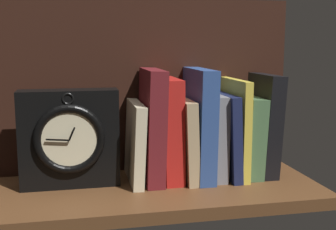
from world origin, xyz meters
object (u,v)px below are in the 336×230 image
at_px(book_maroon_dawkins, 150,125).
at_px(book_red_requiem, 169,129).
at_px(book_gray_chess, 214,135).
at_px(book_black_skeptic, 263,124).
at_px(book_blue_modern, 199,124).
at_px(book_cream_twain, 135,142).
at_px(book_tan_shortstories, 184,138).
at_px(book_yellow_seinlanguage, 234,127).
at_px(framed_clock, 70,138).
at_px(book_navy_bierce, 225,135).
at_px(book_green_romantic, 247,135).

bearing_deg(book_maroon_dawkins, book_red_requiem, 0.00).
relative_size(book_maroon_dawkins, book_gray_chess, 1.30).
distance_m(book_gray_chess, book_black_skeptic, 0.12).
bearing_deg(book_red_requiem, book_blue_modern, 0.00).
distance_m(book_cream_twain, book_gray_chess, 0.18).
distance_m(book_maroon_dawkins, book_tan_shortstories, 0.08).
bearing_deg(book_yellow_seinlanguage, book_tan_shortstories, 180.00).
height_order(book_gray_chess, framed_clock, framed_clock).
bearing_deg(book_navy_bierce, book_tan_shortstories, 180.00).
xyz_separation_m(book_tan_shortstories, framed_clock, (-0.25, -0.01, 0.01)).
bearing_deg(book_maroon_dawkins, book_yellow_seinlanguage, 0.00).
relative_size(book_navy_bierce, framed_clock, 0.92).
bearing_deg(book_cream_twain, book_red_requiem, 0.00).
height_order(book_green_romantic, framed_clock, framed_clock).
distance_m(book_red_requiem, book_tan_shortstories, 0.04).
bearing_deg(book_green_romantic, book_blue_modern, 180.00).
height_order(book_navy_bierce, book_green_romantic, book_navy_bierce).
xyz_separation_m(book_blue_modern, book_gray_chess, (0.03, 0.00, -0.03)).
distance_m(book_red_requiem, book_gray_chess, 0.10).
distance_m(book_blue_modern, book_navy_bierce, 0.07).
bearing_deg(book_gray_chess, book_navy_bierce, 0.00).
relative_size(book_maroon_dawkins, book_tan_shortstories, 1.37).
bearing_deg(book_black_skeptic, book_gray_chess, 180.00).
height_order(book_tan_shortstories, framed_clock, framed_clock).
height_order(book_gray_chess, book_green_romantic, book_gray_chess).
relative_size(book_gray_chess, framed_clock, 0.92).
bearing_deg(book_yellow_seinlanguage, framed_clock, -178.34).
distance_m(book_cream_twain, book_tan_shortstories, 0.11).
distance_m(book_green_romantic, book_black_skeptic, 0.05).
bearing_deg(book_yellow_seinlanguage, book_gray_chess, 180.00).
relative_size(book_tan_shortstories, book_yellow_seinlanguage, 0.81).
relative_size(book_blue_modern, book_yellow_seinlanguage, 1.11).
height_order(book_blue_modern, book_green_romantic, book_blue_modern).
bearing_deg(book_cream_twain, book_green_romantic, 0.00).
xyz_separation_m(book_cream_twain, framed_clock, (-0.14, -0.01, 0.02)).
distance_m(book_maroon_dawkins, book_navy_bierce, 0.17).
distance_m(book_black_skeptic, framed_clock, 0.43).
relative_size(book_blue_modern, book_green_romantic, 1.36).
bearing_deg(book_green_romantic, book_gray_chess, 180.00).
relative_size(book_maroon_dawkins, book_yellow_seinlanguage, 1.11).
xyz_separation_m(book_black_skeptic, framed_clock, (-0.43, -0.01, -0.01)).
xyz_separation_m(book_red_requiem, book_black_skeptic, (0.22, 0.00, 0.00)).
relative_size(book_cream_twain, book_yellow_seinlanguage, 0.79).
distance_m(book_tan_shortstories, book_green_romantic, 0.15).
xyz_separation_m(book_gray_chess, framed_clock, (-0.31, -0.01, 0.01)).
relative_size(book_red_requiem, book_gray_chess, 1.20).
bearing_deg(book_black_skeptic, book_green_romantic, 180.00).
distance_m(book_red_requiem, book_black_skeptic, 0.22).
distance_m(book_tan_shortstories, book_yellow_seinlanguage, 0.12).
xyz_separation_m(book_red_requiem, framed_clock, (-0.21, -0.01, -0.01)).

